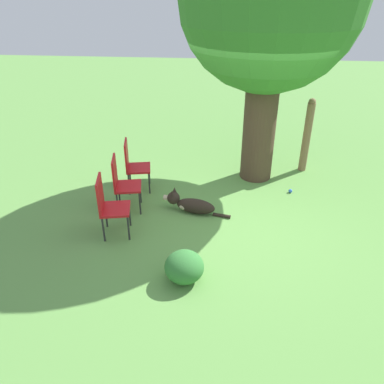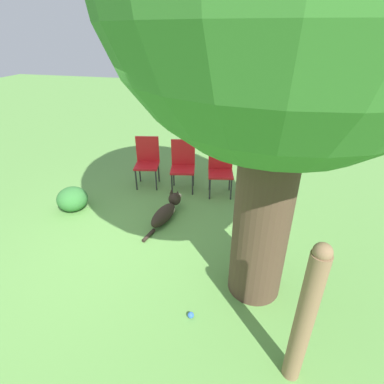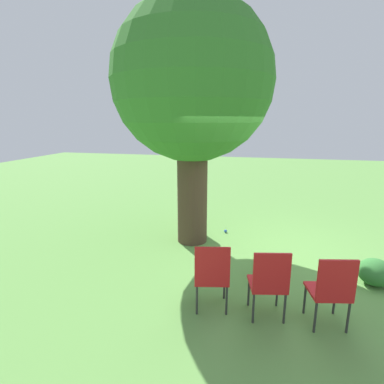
{
  "view_description": "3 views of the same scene",
  "coord_description": "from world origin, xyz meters",
  "px_view_note": "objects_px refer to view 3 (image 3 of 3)",
  "views": [
    {
      "loc": [
        -0.29,
        -5.33,
        3.3
      ],
      "look_at": [
        -0.81,
        -0.19,
        0.45
      ],
      "focal_mm": 35.0,
      "sensor_mm": 36.0,
      "label": 1
    },
    {
      "loc": [
        2.99,
        1.31,
        2.74
      ],
      "look_at": [
        -0.69,
        0.4,
        0.65
      ],
      "focal_mm": 28.0,
      "sensor_mm": 36.0,
      "label": 2
    },
    {
      "loc": [
        -5.4,
        0.09,
        2.45
      ],
      "look_at": [
        0.37,
        1.43,
        1.02
      ],
      "focal_mm": 28.0,
      "sensor_mm": 36.0,
      "label": 3
    }
  ],
  "objects_px": {
    "red_chair_1": "(269,281)",
    "tennis_ball": "(225,231)",
    "red_chair_2": "(212,274)",
    "red_chair_0": "(331,288)",
    "fence_post": "(185,194)",
    "dog": "(265,267)",
    "oak_tree": "(192,84)"
  },
  "relations": [
    {
      "from": "red_chair_1",
      "to": "tennis_ball",
      "type": "height_order",
      "value": "red_chair_1"
    },
    {
      "from": "red_chair_1",
      "to": "red_chair_2",
      "type": "xyz_separation_m",
      "value": [
        0.01,
        0.71,
        0.0
      ]
    },
    {
      "from": "red_chair_0",
      "to": "red_chair_2",
      "type": "bearing_deg",
      "value": 77.55
    },
    {
      "from": "fence_post",
      "to": "red_chair_2",
      "type": "distance_m",
      "value": 3.41
    },
    {
      "from": "dog",
      "to": "red_chair_2",
      "type": "distance_m",
      "value": 1.35
    },
    {
      "from": "dog",
      "to": "oak_tree",
      "type": "bearing_deg",
      "value": -116.34
    },
    {
      "from": "oak_tree",
      "to": "red_chair_2",
      "type": "height_order",
      "value": "oak_tree"
    },
    {
      "from": "oak_tree",
      "to": "tennis_ball",
      "type": "relative_size",
      "value": 68.33
    },
    {
      "from": "fence_post",
      "to": "red_chair_0",
      "type": "relative_size",
      "value": 1.57
    },
    {
      "from": "dog",
      "to": "fence_post",
      "type": "height_order",
      "value": "fence_post"
    },
    {
      "from": "oak_tree",
      "to": "red_chair_1",
      "type": "bearing_deg",
      "value": -146.55
    },
    {
      "from": "dog",
      "to": "tennis_ball",
      "type": "height_order",
      "value": "dog"
    },
    {
      "from": "tennis_ball",
      "to": "red_chair_2",
      "type": "bearing_deg",
      "value": -176.96
    },
    {
      "from": "red_chair_1",
      "to": "red_chair_2",
      "type": "relative_size",
      "value": 1.0
    },
    {
      "from": "oak_tree",
      "to": "dog",
      "type": "xyz_separation_m",
      "value": [
        -1.14,
        -1.46,
        -2.95
      ]
    },
    {
      "from": "red_chair_0",
      "to": "red_chair_1",
      "type": "xyz_separation_m",
      "value": [
        0.01,
        0.71,
        0.0
      ]
    },
    {
      "from": "dog",
      "to": "red_chair_0",
      "type": "distance_m",
      "value": 1.39
    },
    {
      "from": "oak_tree",
      "to": "tennis_ball",
      "type": "height_order",
      "value": "oak_tree"
    },
    {
      "from": "red_chair_2",
      "to": "tennis_ball",
      "type": "xyz_separation_m",
      "value": [
        2.84,
        0.15,
        -0.49
      ]
    },
    {
      "from": "dog",
      "to": "red_chair_0",
      "type": "xyz_separation_m",
      "value": [
        -1.12,
        -0.73,
        0.38
      ]
    },
    {
      "from": "fence_post",
      "to": "red_chair_2",
      "type": "bearing_deg",
      "value": -160.0
    },
    {
      "from": "oak_tree",
      "to": "fence_post",
      "type": "xyz_separation_m",
      "value": [
        0.97,
        0.39,
        -2.35
      ]
    },
    {
      "from": "fence_post",
      "to": "red_chair_2",
      "type": "height_order",
      "value": "fence_post"
    },
    {
      "from": "red_chair_1",
      "to": "red_chair_2",
      "type": "height_order",
      "value": "same"
    },
    {
      "from": "fence_post",
      "to": "tennis_ball",
      "type": "distance_m",
      "value": 1.29
    },
    {
      "from": "oak_tree",
      "to": "tennis_ball",
      "type": "xyz_separation_m",
      "value": [
        0.61,
        -0.62,
        -3.06
      ]
    },
    {
      "from": "red_chair_0",
      "to": "red_chair_1",
      "type": "relative_size",
      "value": 1.0
    },
    {
      "from": "dog",
      "to": "red_chair_1",
      "type": "bearing_deg",
      "value": 12.58
    },
    {
      "from": "dog",
      "to": "fence_post",
      "type": "relative_size",
      "value": 0.77
    },
    {
      "from": "red_chair_2",
      "to": "oak_tree",
      "type": "bearing_deg",
      "value": 7.41
    },
    {
      "from": "fence_post",
      "to": "red_chair_1",
      "type": "bearing_deg",
      "value": -149.7
    },
    {
      "from": "red_chair_1",
      "to": "tennis_ball",
      "type": "xyz_separation_m",
      "value": [
        2.85,
        0.86,
        -0.49
      ]
    }
  ]
}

